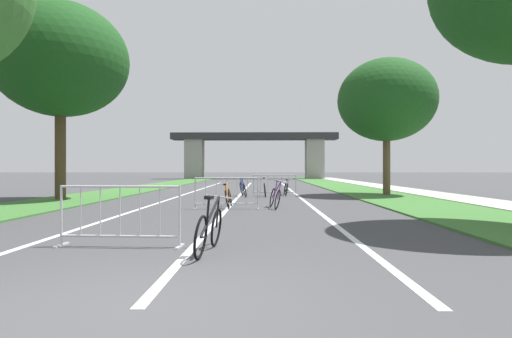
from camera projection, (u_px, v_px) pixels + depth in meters
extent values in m
plane|color=#3D3D3F|center=(137.00, 310.00, 3.90)|extent=(300.00, 300.00, 0.00)
cube|color=#386B2D|center=(147.00, 187.00, 29.05)|extent=(3.40, 61.16, 0.05)
cube|color=#386B2D|center=(346.00, 188.00, 28.80)|extent=(3.40, 61.16, 0.05)
cube|color=#ADA89E|center=(386.00, 187.00, 28.75)|extent=(2.20, 61.16, 0.08)
cube|color=silver|center=(241.00, 194.00, 21.59)|extent=(0.14, 35.38, 0.01)
cube|color=silver|center=(296.00, 194.00, 21.54)|extent=(0.14, 35.38, 0.01)
cube|color=silver|center=(185.00, 194.00, 21.65)|extent=(0.14, 35.38, 0.01)
cube|color=#2D2D30|center=(254.00, 136.00, 54.44)|extent=(21.73, 2.91, 0.86)
cube|color=gray|center=(194.00, 159.00, 54.58)|extent=(2.31, 2.40, 5.17)
cube|color=gray|center=(315.00, 159.00, 54.30)|extent=(2.31, 2.40, 5.17)
cylinder|color=#4C3823|center=(60.00, 155.00, 17.43)|extent=(0.44, 0.44, 3.83)
ellipsoid|color=#194719|center=(60.00, 60.00, 17.42)|extent=(5.62, 5.62, 4.78)
cylinder|color=brown|center=(387.00, 166.00, 20.51)|extent=(0.36, 0.36, 2.95)
ellipsoid|color=#194719|center=(387.00, 100.00, 20.51)|extent=(4.82, 4.82, 4.10)
cylinder|color=#ADADB2|center=(61.00, 216.00, 7.13)|extent=(0.04, 0.04, 1.05)
cube|color=#ADADB2|center=(61.00, 245.00, 7.13)|extent=(0.08, 0.44, 0.03)
cylinder|color=#ADADB2|center=(180.00, 216.00, 6.99)|extent=(0.04, 0.04, 1.05)
cube|color=#ADADB2|center=(180.00, 247.00, 6.99)|extent=(0.08, 0.44, 0.03)
cylinder|color=#ADADB2|center=(120.00, 187.00, 7.06)|extent=(2.08, 0.14, 0.04)
cylinder|color=#ADADB2|center=(120.00, 236.00, 7.06)|extent=(2.08, 0.14, 0.04)
cylinder|color=#ADADB2|center=(81.00, 210.00, 7.10)|extent=(0.02, 0.02, 0.87)
cylinder|color=#ADADB2|center=(100.00, 211.00, 7.08)|extent=(0.02, 0.02, 0.87)
cylinder|color=#ADADB2|center=(120.00, 211.00, 7.06)|extent=(0.02, 0.02, 0.87)
cylinder|color=#ADADB2|center=(140.00, 211.00, 7.04)|extent=(0.02, 0.02, 0.87)
cylinder|color=#ADADB2|center=(160.00, 211.00, 7.01)|extent=(0.02, 0.02, 0.87)
cylinder|color=#ADADB2|center=(195.00, 193.00, 13.66)|extent=(0.04, 0.04, 1.05)
cube|color=#ADADB2|center=(195.00, 209.00, 13.66)|extent=(0.07, 0.44, 0.03)
cylinder|color=#ADADB2|center=(258.00, 193.00, 13.68)|extent=(0.04, 0.04, 1.05)
cube|color=#ADADB2|center=(258.00, 209.00, 13.68)|extent=(0.07, 0.44, 0.03)
cylinder|color=#ADADB2|center=(227.00, 178.00, 13.67)|extent=(2.08, 0.10, 0.04)
cylinder|color=#ADADB2|center=(227.00, 204.00, 13.67)|extent=(2.08, 0.10, 0.04)
cylinder|color=#ADADB2|center=(206.00, 190.00, 13.66)|extent=(0.02, 0.02, 0.87)
cylinder|color=#ADADB2|center=(216.00, 190.00, 13.67)|extent=(0.02, 0.02, 0.87)
cylinder|color=#ADADB2|center=(227.00, 190.00, 13.67)|extent=(0.02, 0.02, 0.87)
cylinder|color=#ADADB2|center=(237.00, 190.00, 13.67)|extent=(0.02, 0.02, 0.87)
cylinder|color=#ADADB2|center=(247.00, 190.00, 13.68)|extent=(0.02, 0.02, 0.87)
cylinder|color=#ADADB2|center=(254.00, 185.00, 20.26)|extent=(0.04, 0.04, 1.05)
cube|color=#ADADB2|center=(254.00, 196.00, 20.26)|extent=(0.08, 0.44, 0.03)
cylinder|color=#ADADB2|center=(296.00, 185.00, 20.29)|extent=(0.04, 0.04, 1.05)
cube|color=#ADADB2|center=(296.00, 196.00, 20.29)|extent=(0.08, 0.44, 0.03)
cylinder|color=#ADADB2|center=(275.00, 175.00, 20.27)|extent=(2.08, 0.11, 0.04)
cylinder|color=#ADADB2|center=(275.00, 192.00, 20.27)|extent=(2.08, 0.11, 0.04)
cylinder|color=#ADADB2|center=(261.00, 183.00, 20.26)|extent=(0.02, 0.02, 0.87)
cylinder|color=#ADADB2|center=(268.00, 183.00, 20.27)|extent=(0.02, 0.02, 0.87)
cylinder|color=#ADADB2|center=(275.00, 183.00, 20.27)|extent=(0.02, 0.02, 0.87)
cylinder|color=#ADADB2|center=(282.00, 183.00, 20.28)|extent=(0.02, 0.02, 0.87)
cylinder|color=#ADADB2|center=(289.00, 183.00, 20.28)|extent=(0.02, 0.02, 0.87)
torus|color=black|center=(265.00, 189.00, 20.27)|extent=(0.12, 0.66, 0.66)
torus|color=black|center=(265.00, 190.00, 19.30)|extent=(0.12, 0.66, 0.66)
cylinder|color=silver|center=(264.00, 184.00, 19.81)|extent=(0.10, 0.94, 0.55)
cylinder|color=silver|center=(264.00, 184.00, 19.99)|extent=(0.11, 0.12, 0.60)
cylinder|color=silver|center=(265.00, 190.00, 20.11)|extent=(0.03, 0.31, 0.08)
cylinder|color=silver|center=(264.00, 185.00, 19.33)|extent=(0.10, 0.10, 0.52)
cube|color=black|center=(264.00, 178.00, 20.03)|extent=(0.11, 0.24, 0.06)
cylinder|color=#99999E|center=(264.00, 179.00, 19.35)|extent=(0.46, 0.03, 0.07)
torus|color=black|center=(227.00, 199.00, 13.71)|extent=(0.17, 0.63, 0.62)
torus|color=black|center=(230.00, 197.00, 14.77)|extent=(0.17, 0.63, 0.62)
cylinder|color=orange|center=(227.00, 191.00, 14.21)|extent=(0.14, 1.03, 0.55)
cylinder|color=orange|center=(227.00, 192.00, 14.01)|extent=(0.16, 0.12, 0.55)
cylinder|color=orange|center=(228.00, 200.00, 13.88)|extent=(0.04, 0.34, 0.07)
cylinder|color=orange|center=(228.00, 190.00, 14.74)|extent=(0.14, 0.09, 0.52)
cube|color=black|center=(225.00, 184.00, 13.98)|extent=(0.11, 0.24, 0.07)
cylinder|color=#99999E|center=(227.00, 183.00, 14.72)|extent=(0.49, 0.03, 0.12)
torus|color=black|center=(272.00, 197.00, 14.53)|extent=(0.27, 0.68, 0.65)
torus|color=black|center=(278.00, 199.00, 13.53)|extent=(0.27, 0.68, 0.65)
cylinder|color=#662884|center=(277.00, 189.00, 14.06)|extent=(0.31, 0.96, 0.63)
cylinder|color=#662884|center=(275.00, 190.00, 14.25)|extent=(0.18, 0.14, 0.65)
cylinder|color=#662884|center=(273.00, 198.00, 14.37)|extent=(0.06, 0.33, 0.08)
cylinder|color=#662884|center=(279.00, 190.00, 13.56)|extent=(0.16, 0.11, 0.60)
cube|color=black|center=(277.00, 181.00, 14.29)|extent=(0.14, 0.25, 0.07)
cylinder|color=#99999E|center=(281.00, 181.00, 13.59)|extent=(0.43, 0.09, 0.12)
torus|color=black|center=(241.00, 189.00, 20.39)|extent=(0.30, 0.70, 0.67)
torus|color=black|center=(245.00, 190.00, 19.34)|extent=(0.30, 0.70, 0.67)
cylinder|color=#1E389E|center=(242.00, 184.00, 19.88)|extent=(0.12, 1.03, 0.60)
cylinder|color=#1E389E|center=(241.00, 184.00, 20.08)|extent=(0.17, 0.10, 0.59)
cylinder|color=#1E389E|center=(242.00, 190.00, 20.22)|extent=(0.10, 0.34, 0.08)
cylinder|color=#1E389E|center=(243.00, 184.00, 19.36)|extent=(0.16, 0.07, 0.57)
cube|color=black|center=(240.00, 178.00, 20.11)|extent=(0.15, 0.26, 0.07)
cylinder|color=#99999E|center=(242.00, 178.00, 19.37)|extent=(0.42, 0.11, 0.11)
torus|color=black|center=(201.00, 237.00, 6.03)|extent=(0.18, 0.67, 0.66)
torus|color=black|center=(216.00, 227.00, 7.06)|extent=(0.18, 0.67, 0.66)
cylinder|color=black|center=(210.00, 216.00, 6.52)|extent=(0.21, 1.00, 0.56)
cylinder|color=black|center=(207.00, 217.00, 6.32)|extent=(0.11, 0.13, 0.62)
cylinder|color=black|center=(203.00, 237.00, 6.20)|extent=(0.06, 0.34, 0.08)
cylinder|color=black|center=(218.00, 212.00, 7.03)|extent=(0.10, 0.10, 0.53)
cube|color=black|center=(209.00, 197.00, 6.28)|extent=(0.13, 0.25, 0.06)
cylinder|color=#99999E|center=(219.00, 197.00, 7.00)|extent=(0.45, 0.08, 0.08)
torus|color=black|center=(285.00, 189.00, 21.38)|extent=(0.16, 0.62, 0.61)
torus|color=black|center=(287.00, 190.00, 20.31)|extent=(0.16, 0.62, 0.61)
cylinder|color=#B7B7BC|center=(287.00, 184.00, 20.87)|extent=(0.16, 1.04, 0.58)
cylinder|color=#B7B7BC|center=(286.00, 185.00, 21.08)|extent=(0.14, 0.13, 0.51)
cylinder|color=#B7B7BC|center=(285.00, 189.00, 21.21)|extent=(0.03, 0.35, 0.07)
cylinder|color=#B7B7BC|center=(288.00, 184.00, 20.34)|extent=(0.14, 0.10, 0.55)
cube|color=black|center=(287.00, 180.00, 21.12)|extent=(0.11, 0.24, 0.07)
cylinder|color=#99999E|center=(289.00, 179.00, 20.36)|extent=(0.47, 0.04, 0.11)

